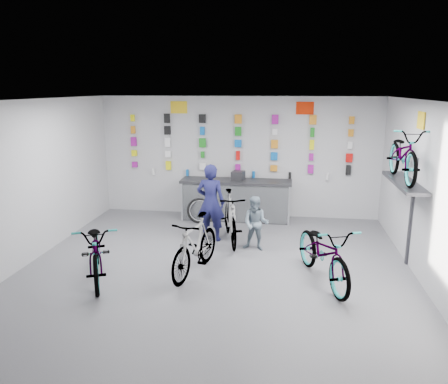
% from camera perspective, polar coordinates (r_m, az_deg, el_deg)
% --- Properties ---
extents(floor, '(8.00, 8.00, 0.00)m').
position_cam_1_polar(floor, '(7.63, -1.63, -11.35)').
color(floor, '#535358').
rests_on(floor, ground).
extents(ceiling, '(8.00, 8.00, 0.00)m').
position_cam_1_polar(ceiling, '(6.92, -1.80, 11.80)').
color(ceiling, white).
rests_on(ceiling, wall_back).
extents(wall_back, '(7.00, 0.00, 7.00)m').
position_cam_1_polar(wall_back, '(11.01, 1.88, 4.60)').
color(wall_back, '#B4B4B7').
rests_on(wall_back, floor).
extents(wall_front, '(7.00, 0.00, 7.00)m').
position_cam_1_polar(wall_front, '(3.50, -13.47, -16.05)').
color(wall_front, '#B4B4B7').
rests_on(wall_front, floor).
extents(wall_left, '(0.00, 8.00, 8.00)m').
position_cam_1_polar(wall_left, '(8.45, -25.78, 0.50)').
color(wall_left, '#B4B4B7').
rests_on(wall_left, floor).
extents(wall_right, '(0.00, 8.00, 8.00)m').
position_cam_1_polar(wall_right, '(7.39, 26.10, -1.24)').
color(wall_right, '#B4B4B7').
rests_on(wall_right, floor).
extents(counter, '(2.70, 0.66, 1.00)m').
position_cam_1_polar(counter, '(10.77, 1.56, -1.11)').
color(counter, black).
rests_on(counter, floor).
extents(merch_wall, '(5.55, 0.08, 1.57)m').
position_cam_1_polar(merch_wall, '(10.90, 1.92, 6.25)').
color(merch_wall, '#911384').
rests_on(merch_wall, wall_back).
extents(wall_bracket, '(0.39, 1.90, 2.00)m').
position_cam_1_polar(wall_bracket, '(8.47, 22.58, 0.60)').
color(wall_bracket, '#333338').
rests_on(wall_bracket, wall_right).
extents(sign_left, '(0.42, 0.02, 0.30)m').
position_cam_1_polar(sign_left, '(11.14, -5.92, 10.95)').
color(sign_left, yellow).
rests_on(sign_left, wall_back).
extents(sign_right, '(0.42, 0.02, 0.30)m').
position_cam_1_polar(sign_right, '(10.81, 10.52, 10.72)').
color(sign_right, red).
rests_on(sign_right, wall_back).
extents(sign_side, '(0.02, 0.40, 0.30)m').
position_cam_1_polar(sign_side, '(8.35, 24.34, 8.51)').
color(sign_side, yellow).
rests_on(sign_side, wall_right).
extents(bike_left, '(1.45, 2.09, 1.04)m').
position_cam_1_polar(bike_left, '(7.78, -16.31, -7.26)').
color(bike_left, gray).
rests_on(bike_left, floor).
extents(bike_center, '(0.90, 1.80, 1.04)m').
position_cam_1_polar(bike_center, '(7.68, -3.78, -6.97)').
color(bike_center, gray).
rests_on(bike_center, floor).
extents(bike_right, '(1.32, 2.12, 1.05)m').
position_cam_1_polar(bike_right, '(7.54, 12.89, -7.66)').
color(bike_right, gray).
rests_on(bike_right, floor).
extents(bike_service, '(0.93, 1.88, 1.08)m').
position_cam_1_polar(bike_service, '(9.20, 0.85, -3.33)').
color(bike_service, gray).
rests_on(bike_service, floor).
extents(bike_wall, '(0.63, 1.80, 0.95)m').
position_cam_1_polar(bike_wall, '(8.35, 22.42, 4.56)').
color(bike_wall, gray).
rests_on(bike_wall, wall_bracket).
extents(clerk, '(0.64, 0.45, 1.66)m').
position_cam_1_polar(clerk, '(9.24, -1.75, -1.39)').
color(clerk, '#151644').
rests_on(clerk, floor).
extents(customer, '(0.60, 0.50, 1.11)m').
position_cam_1_polar(customer, '(8.77, 4.18, -4.13)').
color(customer, slate).
rests_on(customer, floor).
extents(spare_wheel, '(0.65, 0.33, 0.61)m').
position_cam_1_polar(spare_wheel, '(10.60, -3.19, -2.44)').
color(spare_wheel, black).
rests_on(spare_wheel, floor).
extents(register, '(0.34, 0.35, 0.22)m').
position_cam_1_polar(register, '(10.64, 1.86, 2.14)').
color(register, black).
rests_on(register, counter).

